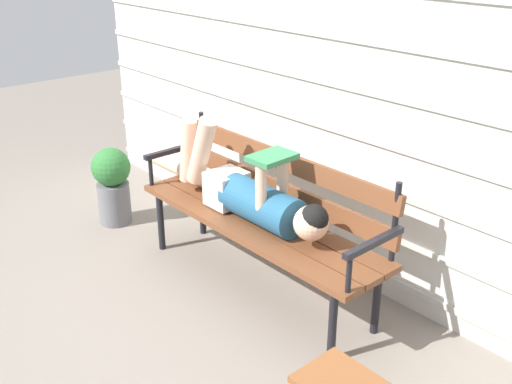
# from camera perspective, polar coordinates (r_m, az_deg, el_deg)

# --- Properties ---
(ground_plane) EXTENTS (12.00, 12.00, 0.00)m
(ground_plane) POSITION_cam_1_polar(r_m,az_deg,el_deg) (3.72, -0.59, -9.10)
(ground_plane) COLOR gray
(house_siding) EXTENTS (4.75, 0.08, 2.40)m
(house_siding) POSITION_cam_1_polar(r_m,az_deg,el_deg) (3.62, 6.43, 10.56)
(house_siding) COLOR beige
(house_siding) RESTS_ON ground
(park_bench) EXTENTS (1.75, 0.46, 0.88)m
(park_bench) POSITION_cam_1_polar(r_m,az_deg,el_deg) (3.54, 0.82, -1.69)
(park_bench) COLOR brown
(park_bench) RESTS_ON ground
(reclining_person) EXTENTS (1.70, 0.25, 0.56)m
(reclining_person) POSITION_cam_1_polar(r_m,az_deg,el_deg) (3.52, -0.99, 0.03)
(reclining_person) COLOR #23567A
(potted_plant) EXTENTS (0.28, 0.28, 0.58)m
(potted_plant) POSITION_cam_1_polar(r_m,az_deg,el_deg) (4.50, -13.45, 0.84)
(potted_plant) COLOR slate
(potted_plant) RESTS_ON ground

